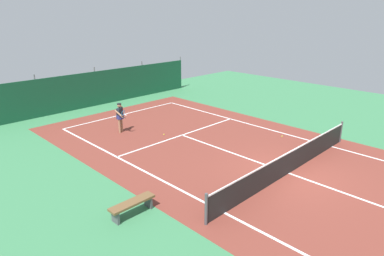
{
  "coord_description": "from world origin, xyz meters",
  "views": [
    {
      "loc": [
        -11.69,
        -6.09,
        6.32
      ],
      "look_at": [
        -0.62,
        5.03,
        0.9
      ],
      "focal_mm": 31.65,
      "sensor_mm": 36.0,
      "label": 1
    }
  ],
  "objects_px": {
    "parked_car": "(51,94)",
    "tennis_net": "(290,162)",
    "tennis_ball_midcourt": "(164,134)",
    "tennis_player": "(120,116)",
    "tennis_ball_near_player": "(282,136)",
    "courtside_bench": "(132,205)"
  },
  "relations": [
    {
      "from": "courtside_bench",
      "to": "tennis_player",
      "type": "bearing_deg",
      "value": 58.91
    },
    {
      "from": "parked_car",
      "to": "courtside_bench",
      "type": "height_order",
      "value": "parked_car"
    },
    {
      "from": "tennis_player",
      "to": "parked_car",
      "type": "xyz_separation_m",
      "value": [
        -0.23,
        8.28,
        -0.12
      ]
    },
    {
      "from": "tennis_player",
      "to": "parked_car",
      "type": "height_order",
      "value": "parked_car"
    },
    {
      "from": "tennis_player",
      "to": "courtside_bench",
      "type": "distance_m",
      "value": 8.26
    },
    {
      "from": "tennis_player",
      "to": "courtside_bench",
      "type": "relative_size",
      "value": 1.03
    },
    {
      "from": "courtside_bench",
      "to": "tennis_ball_near_player",
      "type": "bearing_deg",
      "value": 2.34
    },
    {
      "from": "tennis_ball_near_player",
      "to": "tennis_ball_midcourt",
      "type": "xyz_separation_m",
      "value": [
        -4.28,
        4.64,
        0.0
      ]
    },
    {
      "from": "tennis_ball_midcourt",
      "to": "courtside_bench",
      "type": "relative_size",
      "value": 0.04
    },
    {
      "from": "tennis_net",
      "to": "parked_car",
      "type": "relative_size",
      "value": 2.36
    },
    {
      "from": "tennis_net",
      "to": "parked_car",
      "type": "xyz_separation_m",
      "value": [
        -2.29,
        17.41,
        0.33
      ]
    },
    {
      "from": "parked_car",
      "to": "courtside_bench",
      "type": "distance_m",
      "value": 15.87
    },
    {
      "from": "tennis_player",
      "to": "courtside_bench",
      "type": "xyz_separation_m",
      "value": [
        -4.26,
        -7.06,
        -0.59
      ]
    },
    {
      "from": "tennis_net",
      "to": "tennis_ball_midcourt",
      "type": "bearing_deg",
      "value": 95.39
    },
    {
      "from": "tennis_net",
      "to": "parked_car",
      "type": "bearing_deg",
      "value": 97.48
    },
    {
      "from": "tennis_ball_near_player",
      "to": "courtside_bench",
      "type": "height_order",
      "value": "courtside_bench"
    },
    {
      "from": "tennis_player",
      "to": "parked_car",
      "type": "distance_m",
      "value": 8.29
    },
    {
      "from": "tennis_net",
      "to": "tennis_ball_near_player",
      "type": "distance_m",
      "value": 4.4
    },
    {
      "from": "parked_car",
      "to": "tennis_net",
      "type": "bearing_deg",
      "value": -85.31
    },
    {
      "from": "tennis_player",
      "to": "tennis_ball_near_player",
      "type": "distance_m",
      "value": 8.78
    },
    {
      "from": "tennis_ball_midcourt",
      "to": "courtside_bench",
      "type": "distance_m",
      "value": 7.57
    },
    {
      "from": "tennis_player",
      "to": "tennis_ball_midcourt",
      "type": "bearing_deg",
      "value": 102.69
    }
  ]
}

